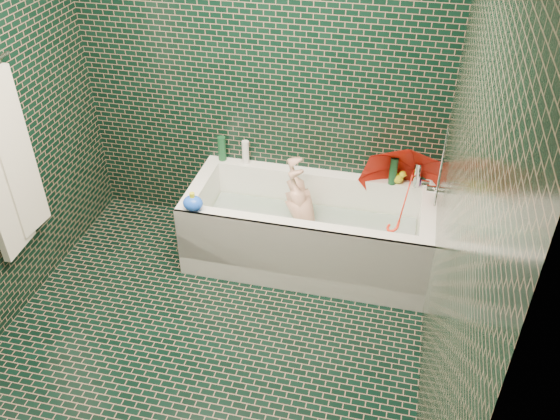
% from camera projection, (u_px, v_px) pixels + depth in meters
% --- Properties ---
extents(floor, '(2.80, 2.80, 0.00)m').
position_uv_depth(floor, '(204.00, 351.00, 3.65)').
color(floor, black).
rests_on(floor, ground).
extents(wall_back, '(2.80, 0.00, 2.80)m').
position_uv_depth(wall_back, '(259.00, 73.00, 4.04)').
color(wall_back, black).
rests_on(wall_back, floor).
extents(wall_front, '(2.80, 0.00, 2.80)m').
position_uv_depth(wall_front, '(22.00, 420.00, 1.82)').
color(wall_front, black).
rests_on(wall_front, floor).
extents(wall_right, '(0.00, 2.80, 2.80)m').
position_uv_depth(wall_right, '(455.00, 216.00, 2.68)').
color(wall_right, black).
rests_on(wall_right, floor).
extents(bathtub, '(1.70, 0.75, 0.55)m').
position_uv_depth(bathtub, '(308.00, 237.00, 4.24)').
color(bathtub, white).
rests_on(bathtub, floor).
extents(bath_mat, '(1.35, 0.47, 0.01)m').
position_uv_depth(bath_mat, '(308.00, 241.00, 4.29)').
color(bath_mat, green).
rests_on(bath_mat, bathtub).
extents(water, '(1.48, 0.53, 0.00)m').
position_uv_depth(water, '(309.00, 225.00, 4.20)').
color(water, silver).
rests_on(water, bathtub).
extents(towel, '(0.08, 0.44, 1.12)m').
position_uv_depth(towel, '(4.00, 165.00, 3.48)').
color(towel, silver).
rests_on(towel, towel_rail).
extents(faucet, '(0.18, 0.19, 0.55)m').
position_uv_depth(faucet, '(436.00, 185.00, 3.77)').
color(faucet, silver).
rests_on(faucet, wall_right).
extents(child, '(0.99, 0.50, 0.40)m').
position_uv_depth(child, '(306.00, 220.00, 4.24)').
color(child, tan).
rests_on(child, bathtub).
extents(umbrella, '(0.95, 0.92, 0.99)m').
position_uv_depth(umbrella, '(406.00, 198.00, 4.00)').
color(umbrella, red).
rests_on(umbrella, bathtub).
extents(soap_bottle_a, '(0.13, 0.13, 0.27)m').
position_uv_depth(soap_bottle_a, '(430.00, 188.00, 4.14)').
color(soap_bottle_a, white).
rests_on(soap_bottle_a, bathtub).
extents(soap_bottle_b, '(0.09, 0.10, 0.18)m').
position_uv_depth(soap_bottle_b, '(420.00, 186.00, 4.17)').
color(soap_bottle_b, '#4E1D6E').
rests_on(soap_bottle_b, bathtub).
extents(soap_bottle_c, '(0.18, 0.18, 0.19)m').
position_uv_depth(soap_bottle_c, '(421.00, 184.00, 4.18)').
color(soap_bottle_c, '#134323').
rests_on(soap_bottle_c, bathtub).
extents(bottle_right_tall, '(0.07, 0.07, 0.21)m').
position_uv_depth(bottle_right_tall, '(393.00, 171.00, 4.13)').
color(bottle_right_tall, '#134323').
rests_on(bottle_right_tall, bathtub).
extents(bottle_right_pump, '(0.06, 0.06, 0.19)m').
position_uv_depth(bottle_right_pump, '(417.00, 175.00, 4.11)').
color(bottle_right_pump, silver).
rests_on(bottle_right_pump, bathtub).
extents(bottle_left_tall, '(0.08, 0.08, 0.19)m').
position_uv_depth(bottle_left_tall, '(222.00, 149.00, 4.41)').
color(bottle_left_tall, '#134323').
rests_on(bottle_left_tall, bathtub).
extents(bottle_left_short, '(0.06, 0.06, 0.18)m').
position_uv_depth(bottle_left_short, '(246.00, 152.00, 4.38)').
color(bottle_left_short, white).
rests_on(bottle_left_short, bathtub).
extents(rubber_duck, '(0.13, 0.10, 0.10)m').
position_uv_depth(rubber_duck, '(398.00, 177.00, 4.17)').
color(rubber_duck, yellow).
rests_on(rubber_duck, bathtub).
extents(bath_toy, '(0.16, 0.15, 0.13)m').
position_uv_depth(bath_toy, '(193.00, 203.00, 3.89)').
color(bath_toy, blue).
rests_on(bath_toy, bathtub).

